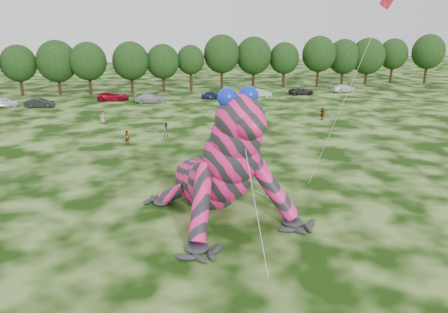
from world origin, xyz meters
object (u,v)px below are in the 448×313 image
at_px(tree_14, 343,62).
at_px(tree_8, 163,68).
at_px(flying_kite, 381,16).
at_px(spectator_4, 103,117).
at_px(tree_13, 318,62).
at_px(tree_9, 191,68).
at_px(car_1, 40,103).
at_px(spectator_1, 166,130).
at_px(tree_15, 367,61).
at_px(car_0, 4,102).
at_px(tree_12, 284,65).
at_px(tree_10, 222,62).
at_px(tree_6, 89,69).
at_px(tree_17, 428,59).
at_px(spectator_0, 127,138).
at_px(spectator_3, 322,114).
at_px(car_4, 212,95).
at_px(tree_11, 254,63).
at_px(tree_16, 393,61).
at_px(tree_7, 131,68).
at_px(car_3, 150,98).
at_px(car_5, 259,93).
at_px(car_2, 113,96).
at_px(tree_5, 57,68).
at_px(car_7, 344,88).
at_px(tree_4, 19,70).
at_px(inflatable_gecko, 206,144).

bearing_deg(tree_14, tree_8, -177.36).
distance_m(flying_kite, spectator_4, 39.01).
bearing_deg(tree_13, spectator_4, -150.06).
bearing_deg(tree_9, tree_14, 2.43).
distance_m(tree_14, car_1, 59.60).
relative_size(tree_9, spectator_1, 5.12).
distance_m(tree_15, spectator_1, 56.78).
bearing_deg(car_0, tree_14, -89.42).
height_order(tree_12, car_1, tree_12).
xyz_separation_m(tree_10, tree_14, (26.06, 0.14, -0.55)).
bearing_deg(tree_6, tree_17, -0.02).
bearing_deg(spectator_0, spectator_3, -134.09).
bearing_deg(car_4, tree_11, -39.06).
height_order(tree_6, tree_14, tree_6).
height_order(tree_16, spectator_1, tree_16).
bearing_deg(tree_15, tree_17, -4.70).
relative_size(tree_7, car_3, 1.88).
relative_size(tree_7, tree_9, 1.09).
relative_size(tree_11, car_5, 2.28).
height_order(tree_6, tree_15, tree_15).
bearing_deg(tree_14, tree_15, -10.74).
relative_size(tree_7, spectator_3, 5.49).
xyz_separation_m(tree_14, car_2, (-46.92, -8.76, -3.96)).
relative_size(tree_5, car_7, 1.99).
relative_size(tree_17, car_7, 2.10).
bearing_deg(tree_13, spectator_1, -135.80).
bearing_deg(car_2, spectator_3, -121.34).
relative_size(tree_5, spectator_4, 5.77).
xyz_separation_m(tree_4, car_5, (41.46, -10.84, -3.80)).
bearing_deg(tree_17, car_4, -169.72).
height_order(tree_5, spectator_0, tree_5).
xyz_separation_m(tree_6, tree_16, (63.01, 2.69, -0.06)).
relative_size(car_5, spectator_4, 2.61).
bearing_deg(car_1, tree_16, -71.62).
relative_size(car_0, spectator_1, 2.60).
height_order(flying_kite, tree_17, flying_kite).
height_order(flying_kite, car_1, flying_kite).
xyz_separation_m(inflatable_gecko, tree_5, (-17.16, 54.79, 0.14)).
bearing_deg(tree_9, tree_11, 3.82).
bearing_deg(car_7, tree_9, 70.93).
bearing_deg(spectator_3, tree_9, 172.83).
bearing_deg(tree_12, tree_4, 178.88).
bearing_deg(car_7, car_3, 91.00).
xyz_separation_m(tree_13, spectator_3, (-12.25, -28.84, -4.20)).
relative_size(flying_kite, tree_6, 1.64).
relative_size(tree_13, tree_17, 0.98).
relative_size(tree_10, tree_15, 1.09).
bearing_deg(car_4, tree_5, 74.50).
xyz_separation_m(tree_4, tree_14, (63.10, 0.01, 0.17)).
relative_size(tree_16, spectator_3, 5.43).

